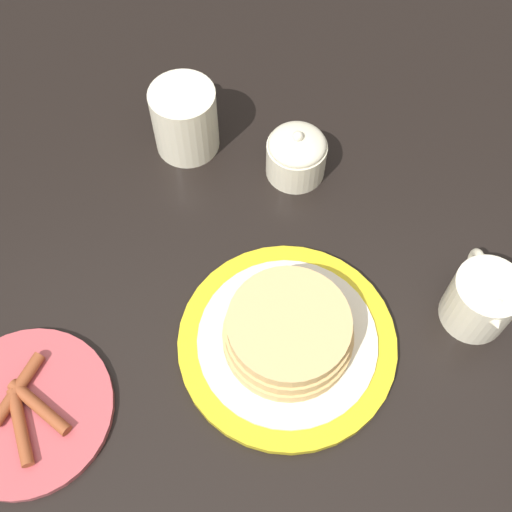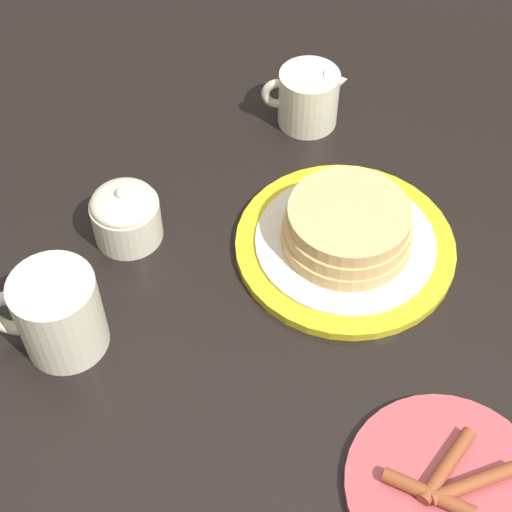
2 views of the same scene
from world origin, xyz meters
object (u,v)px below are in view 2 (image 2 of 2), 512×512
at_px(pancake_plate, 346,235).
at_px(coffee_mug, 56,313).
at_px(sugar_bowl, 126,214).
at_px(side_plate_bacon, 448,487).
at_px(creamer_pitcher, 309,97).

bearing_deg(pancake_plate, coffee_mug, 22.37).
xyz_separation_m(coffee_mug, sugar_bowl, (-0.05, -0.15, -0.01)).
relative_size(pancake_plate, side_plate_bacon, 1.33).
distance_m(pancake_plate, side_plate_bacon, 0.31).
xyz_separation_m(side_plate_bacon, creamer_pitcher, (0.11, -0.52, 0.03)).
xyz_separation_m(side_plate_bacon, sugar_bowl, (0.33, -0.32, 0.03)).
relative_size(pancake_plate, coffee_mug, 2.08).
bearing_deg(side_plate_bacon, creamer_pitcher, -78.07).
xyz_separation_m(pancake_plate, sugar_bowl, (0.26, -0.02, 0.01)).
bearing_deg(coffee_mug, side_plate_bacon, 156.56).
bearing_deg(coffee_mug, pancake_plate, -157.63).
xyz_separation_m(side_plate_bacon, coffee_mug, (0.39, -0.17, 0.04)).
distance_m(coffee_mug, sugar_bowl, 0.16).
relative_size(side_plate_bacon, sugar_bowl, 2.40).
bearing_deg(pancake_plate, creamer_pitcher, -81.32).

